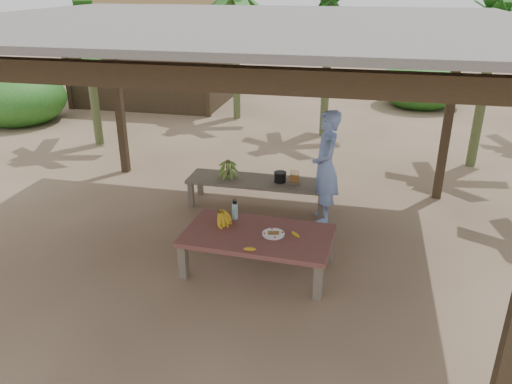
% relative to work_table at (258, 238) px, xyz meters
% --- Properties ---
extents(ground, '(80.00, 80.00, 0.00)m').
position_rel_work_table_xyz_m(ground, '(-0.37, 0.52, -0.43)').
color(ground, brown).
rests_on(ground, ground).
extents(pavilion, '(6.60, 5.60, 2.95)m').
position_rel_work_table_xyz_m(pavilion, '(-0.39, 0.51, 2.34)').
color(pavilion, black).
rests_on(pavilion, ground).
extents(work_table, '(1.85, 1.09, 0.50)m').
position_rel_work_table_xyz_m(work_table, '(0.00, 0.00, 0.00)').
color(work_table, brown).
rests_on(work_table, ground).
extents(bench, '(2.20, 0.61, 0.45)m').
position_rel_work_table_xyz_m(bench, '(-0.41, 1.83, -0.04)').
color(bench, brown).
rests_on(bench, ground).
extents(ripe_banana_bunch, '(0.33, 0.29, 0.19)m').
position_rel_work_table_xyz_m(ripe_banana_bunch, '(-0.53, 0.15, 0.16)').
color(ripe_banana_bunch, gold).
rests_on(ripe_banana_bunch, work_table).
extents(plate, '(0.27, 0.27, 0.04)m').
position_rel_work_table_xyz_m(plate, '(0.20, -0.01, 0.08)').
color(plate, white).
rests_on(plate, work_table).
extents(loose_banana_front, '(0.15, 0.09, 0.04)m').
position_rel_work_table_xyz_m(loose_banana_front, '(0.00, -0.43, 0.09)').
color(loose_banana_front, gold).
rests_on(loose_banana_front, work_table).
extents(loose_banana_side, '(0.13, 0.12, 0.04)m').
position_rel_work_table_xyz_m(loose_banana_side, '(0.46, 0.04, 0.09)').
color(loose_banana_side, gold).
rests_on(loose_banana_side, work_table).
extents(water_flask, '(0.07, 0.07, 0.28)m').
position_rel_work_table_xyz_m(water_flask, '(-0.38, 0.34, 0.18)').
color(water_flask, '#3CA3BB').
rests_on(water_flask, work_table).
extents(green_banana_stalk, '(0.27, 0.27, 0.30)m').
position_rel_work_table_xyz_m(green_banana_stalk, '(-0.89, 1.83, 0.17)').
color(green_banana_stalk, '#598C2D').
rests_on(green_banana_stalk, bench).
extents(cooking_pot, '(0.18, 0.18, 0.16)m').
position_rel_work_table_xyz_m(cooking_pot, '(-0.05, 1.83, 0.09)').
color(cooking_pot, black).
rests_on(cooking_pot, bench).
extents(skewer_rack, '(0.18, 0.08, 0.24)m').
position_rel_work_table_xyz_m(skewer_rack, '(0.18, 1.78, 0.14)').
color(skewer_rack, '#A57F47').
rests_on(skewer_rack, bench).
extents(woman, '(0.52, 0.68, 1.68)m').
position_rel_work_table_xyz_m(woman, '(0.66, 1.58, 0.41)').
color(woman, '#728ED8').
rests_on(woman, ground).
extents(hut, '(4.40, 3.43, 2.85)m').
position_rel_work_table_xyz_m(hut, '(-4.87, 8.52, 0.67)').
color(hut, black).
rests_on(hut, ground).
extents(banana_plant_ne, '(1.80, 1.80, 3.02)m').
position_rel_work_table_xyz_m(banana_plant_ne, '(3.24, 4.58, 2.10)').
color(banana_plant_ne, '#596638').
rests_on(banana_plant_ne, ground).
extents(banana_plant_n, '(1.80, 1.80, 3.10)m').
position_rel_work_table_xyz_m(banana_plant_n, '(0.23, 6.00, 2.18)').
color(banana_plant_n, '#596638').
rests_on(banana_plant_n, ground).
extents(banana_plant_nw, '(1.80, 1.80, 3.37)m').
position_rel_work_table_xyz_m(banana_plant_nw, '(-2.11, 7.07, 2.44)').
color(banana_plant_nw, '#596638').
rests_on(banana_plant_nw, ground).
extents(banana_plant_w, '(1.80, 1.80, 3.01)m').
position_rel_work_table_xyz_m(banana_plant_w, '(-4.51, 4.27, 2.09)').
color(banana_plant_w, '#596638').
rests_on(banana_plant_w, ground).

